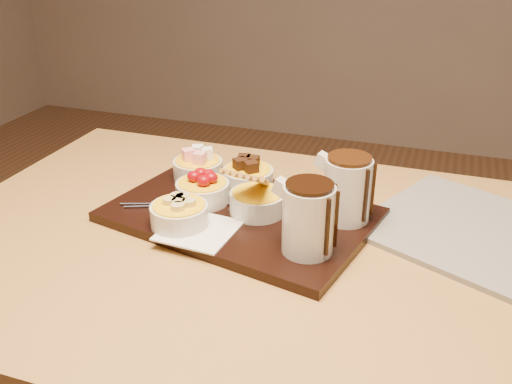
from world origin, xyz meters
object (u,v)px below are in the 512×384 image
(pitcher_dark_chocolate, at_px, (308,220))
(pitcher_milk_chocolate, at_px, (347,190))
(newspaper, at_px, (489,236))
(dining_table, at_px, (268,290))
(bowl_strawberries, at_px, (203,192))
(serving_board, at_px, (240,215))

(pitcher_dark_chocolate, relative_size, pitcher_milk_chocolate, 1.00)
(newspaper, bearing_deg, dining_table, -134.66)
(pitcher_dark_chocolate, bearing_deg, newspaper, 42.96)
(pitcher_milk_chocolate, distance_m, newspaper, 0.26)
(pitcher_dark_chocolate, bearing_deg, pitcher_milk_chocolate, 85.60)
(dining_table, distance_m, pitcher_dark_chocolate, 0.19)
(pitcher_milk_chocolate, bearing_deg, bowl_strawberries, -163.61)
(dining_table, distance_m, pitcher_milk_chocolate, 0.23)
(pitcher_dark_chocolate, bearing_deg, serving_board, 160.02)
(serving_board, bearing_deg, pitcher_milk_chocolate, 21.80)
(dining_table, xyz_separation_m, pitcher_milk_chocolate, (0.11, 0.09, 0.17))
(bowl_strawberries, distance_m, pitcher_dark_chocolate, 0.25)
(bowl_strawberries, height_order, pitcher_dark_chocolate, pitcher_dark_chocolate)
(newspaper, bearing_deg, bowl_strawberries, -148.56)
(serving_board, relative_size, bowl_strawberries, 4.60)
(bowl_strawberries, bearing_deg, pitcher_milk_chocolate, 4.17)
(pitcher_milk_chocolate, xyz_separation_m, newspaper, (0.24, 0.04, -0.07))
(bowl_strawberries, bearing_deg, serving_board, -8.65)
(bowl_strawberries, bearing_deg, newspaper, 6.81)
(pitcher_dark_chocolate, distance_m, newspaper, 0.33)
(serving_board, distance_m, newspaper, 0.43)
(newspaper, bearing_deg, serving_board, -145.74)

